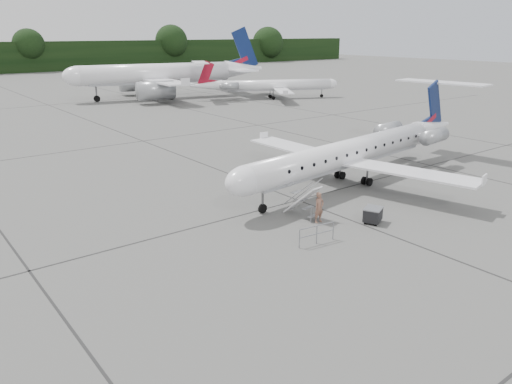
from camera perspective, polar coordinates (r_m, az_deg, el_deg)
ground at (r=32.10m, az=15.35°, el=-2.01°), size 320.00×320.00×0.00m
main_regional_jet at (r=35.94m, az=10.48°, el=5.86°), size 27.52×21.33×6.53m
airstair at (r=29.67m, az=5.31°, el=-0.97°), size 1.12×2.34×2.05m
passenger at (r=28.95m, az=7.23°, el=-1.76°), size 0.67×0.44×1.82m
safety_railing at (r=26.20m, az=6.95°, el=-4.86°), size 2.19×0.33×1.00m
baggage_cart at (r=29.60m, az=13.21°, el=-2.54°), size 1.38×1.28×0.96m
bg_narrowbody at (r=85.06m, az=-11.33°, el=14.19°), size 35.05×28.24×11.20m
bg_regional_right at (r=83.53m, az=2.40°, el=12.70°), size 28.25×25.15×6.12m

